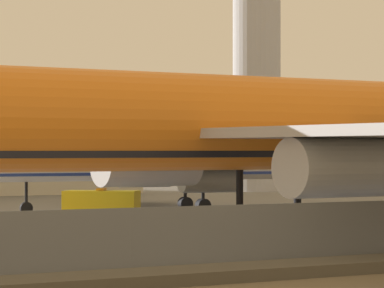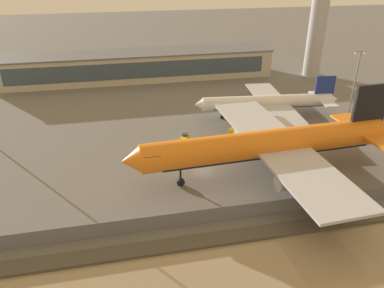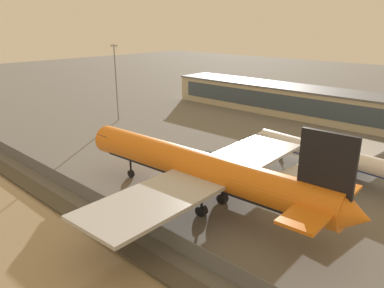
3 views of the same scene
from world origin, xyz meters
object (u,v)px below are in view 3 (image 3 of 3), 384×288
at_px(apron_light_mast_apron_east, 116,79).
at_px(baggage_tug, 208,156).
at_px(ops_van, 251,171).
at_px(cargo_jet_orange, 200,169).
at_px(passenger_jet_white, 335,156).

bearing_deg(apron_light_mast_apron_east, baggage_tug, -9.54).
distance_m(baggage_tug, ops_van, 13.20).
xyz_separation_m(baggage_tug, apron_light_mast_apron_east, (-44.37, 7.46, 12.30)).
relative_size(cargo_jet_orange, passenger_jet_white, 1.43).
bearing_deg(baggage_tug, ops_van, -7.12).
relative_size(cargo_jet_orange, apron_light_mast_apron_east, 2.39).
relative_size(baggage_tug, apron_light_mast_apron_east, 0.15).
distance_m(ops_van, apron_light_mast_apron_east, 59.37).
distance_m(cargo_jet_orange, apron_light_mast_apron_east, 63.62).
bearing_deg(passenger_jet_white, apron_light_mast_apron_east, -177.81).
bearing_deg(ops_van, apron_light_mast_apron_east, 171.01).
bearing_deg(passenger_jet_white, cargo_jet_orange, -112.42).
relative_size(ops_van, apron_light_mast_apron_east, 0.23).
xyz_separation_m(cargo_jet_orange, apron_light_mast_apron_east, (-58.03, 25.22, 6.58)).
relative_size(baggage_tug, ops_van, 0.67).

